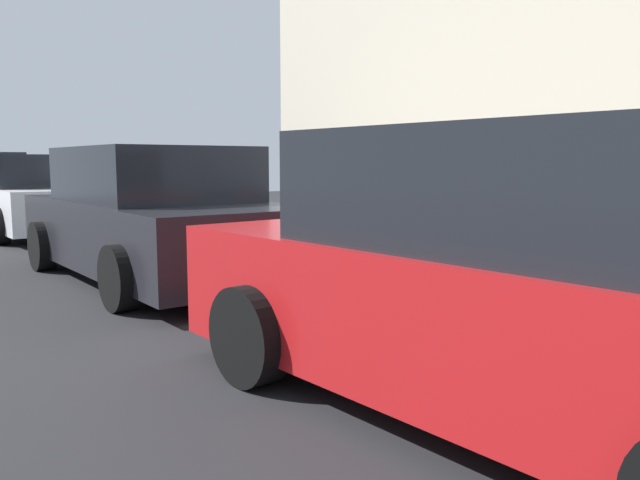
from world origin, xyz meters
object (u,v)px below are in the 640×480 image
Objects in this scene: suitcase_red_3 at (553,264)px; suitcase_navy_4 at (508,251)px; suitcase_maroon_2 at (605,261)px; parked_car_charcoal_1 at (155,217)px; suitcase_navy_11 at (322,226)px; bollard_post at (260,214)px; suitcase_black_7 at (412,236)px; suitcase_maroon_9 at (358,238)px; suitcase_teal_6 at (445,244)px; fire_hydrant at (288,217)px; parked_car_red_0 at (526,282)px; suitcase_olive_8 at (383,241)px; suitcase_silver_5 at (478,246)px; parked_car_white_2 at (33,197)px; suitcase_red_10 at (340,228)px.

suitcase_red_3 reaches higher than suitcase_navy_4.
parked_car_charcoal_1 is at bearing 29.42° from suitcase_maroon_2.
suitcase_navy_11 is at bearing -2.30° from suitcase_red_3.
suitcase_maroon_2 is 0.92× the size of bollard_post.
suitcase_maroon_2 is 1.01× the size of suitcase_red_3.
suitcase_black_7 reaches higher than suitcase_red_3.
suitcase_maroon_9 is at bearing -0.25° from suitcase_red_3.
fire_hydrant is at bearing 1.40° from suitcase_teal_6.
fire_hydrant is (5.00, 0.02, 0.05)m from suitcase_maroon_2.
bollard_post is (1.34, 0.22, 0.11)m from suitcase_navy_11.
suitcase_navy_4 is at bearing 177.29° from suitcase_black_7.
suitcase_olive_8 is at bearing -32.53° from parked_car_red_0.
suitcase_red_3 reaches higher than suitcase_navy_11.
parked_car_red_0 reaches higher than suitcase_maroon_9.
fire_hydrant is (2.18, -0.06, 0.16)m from suitcase_olive_8.
suitcase_silver_5 is at bearing -2.00° from suitcase_maroon_2.
suitcase_maroon_2 is at bearing 179.27° from suitcase_navy_11.
suitcase_silver_5 is (0.48, -0.12, -0.01)m from suitcase_navy_4.
suitcase_maroon_2 is 0.19× the size of parked_car_white_2.
suitcase_maroon_2 is 1.06× the size of suitcase_maroon_9.
parked_car_white_2 is at bearing 25.90° from bollard_post.
suitcase_black_7 is 0.24× the size of parked_car_charcoal_1.
suitcase_navy_4 is 0.94× the size of fire_hydrant.
fire_hydrant is at bearing 0.45° from suitcase_black_7.
suitcase_navy_4 is at bearing -3.50° from suitcase_red_3.
suitcase_black_7 is at bearing -128.15° from parked_car_charcoal_1.
suitcase_navy_4 is at bearing -52.04° from parked_car_red_0.
suitcase_black_7 reaches higher than suitcase_teal_6.
suitcase_navy_4 is 3.01m from parked_car_red_0.
suitcase_maroon_2 is at bearing -70.55° from parked_car_red_0.
suitcase_silver_5 is at bearing -178.86° from fire_hydrant.
suitcase_red_3 is at bearing 177.07° from suitcase_black_7.
suitcase_maroon_9 is (1.37, 0.14, -0.05)m from suitcase_teal_6.
parked_car_red_0 is at bearing 157.61° from fire_hydrant.
parked_car_charcoal_1 is (2.85, 2.48, 0.25)m from suitcase_silver_5.
parked_car_red_0 is (-3.68, 2.35, 0.32)m from suitcase_olive_8.
suitcase_maroon_9 is 0.17× the size of parked_car_charcoal_1.
parked_car_white_2 is at bearing 0.00° from parked_car_charcoal_1.
parked_car_red_0 is 5.17m from parked_car_charcoal_1.
suitcase_red_10 is (3.80, -0.03, -0.02)m from suitcase_maroon_2.
parked_car_white_2 reaches higher than fire_hydrant.
suitcase_olive_8 is at bearing 5.67° from suitcase_silver_5.
suitcase_navy_11 is 0.17× the size of parked_car_white_2.
suitcase_maroon_9 is (0.90, 0.09, -0.10)m from suitcase_black_7.
suitcase_red_10 is at bearing 0.64° from suitcase_silver_5.
suitcase_maroon_2 is at bearing 178.34° from suitcase_teal_6.
parked_car_charcoal_1 is at bearing 0.00° from parked_car_red_0.
suitcase_red_3 is at bearing -148.80° from parked_car_charcoal_1.
suitcase_navy_11 is 5.69m from parked_car_red_0.
parked_car_white_2 reaches higher than suitcase_maroon_2.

